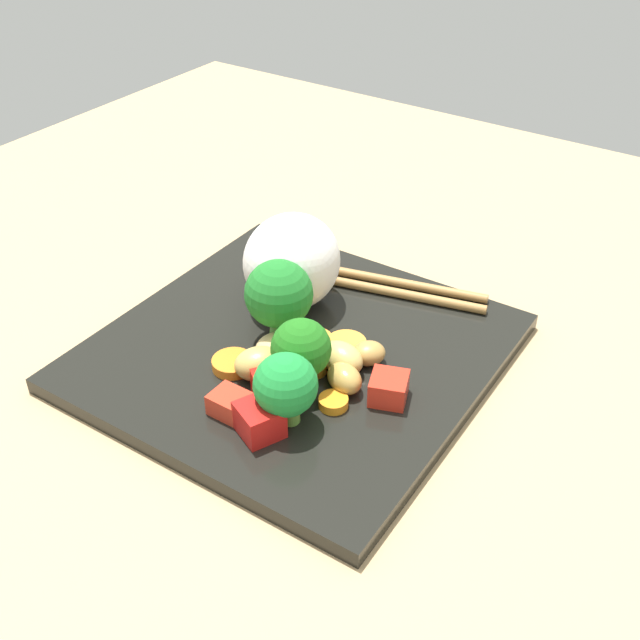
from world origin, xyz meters
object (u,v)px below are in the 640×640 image
Objects in this scene: square_plate at (296,352)px; rice_mound at (292,261)px; broccoli_floret_1 at (277,297)px; chopstick_pair at (370,282)px; carrot_slice_4 at (346,345)px.

rice_mound is at bearing -142.12° from square_plate.
broccoli_floret_1 reaches higher than chopstick_pair.
chopstick_pair is (-10.61, 0.39, 1.05)cm from square_plate.
square_plate is 3.36× the size of rice_mound.
broccoli_floret_1 is 2.27× the size of carrot_slice_4.
carrot_slice_4 is 0.15× the size of chopstick_pair.
carrot_slice_4 is (-1.81, 3.54, 1.05)cm from square_plate.
carrot_slice_4 is at bearing 112.05° from broccoli_floret_1.
square_plate is 9.25× the size of carrot_slice_4.
square_plate is at bearing 98.62° from broccoli_floret_1.
square_plate is at bearing 73.72° from chopstick_pair.
broccoli_floret_1 is at bearing -81.38° from square_plate.
square_plate is at bearing 37.88° from rice_mound.
square_plate is 1.40× the size of chopstick_pair.
chopstick_pair is at bearing 143.62° from rice_mound.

